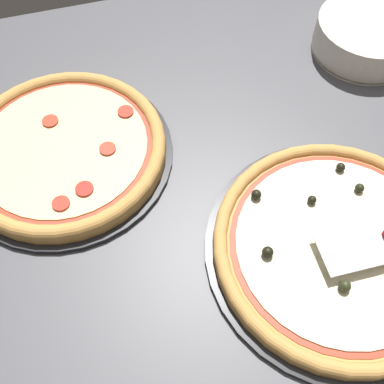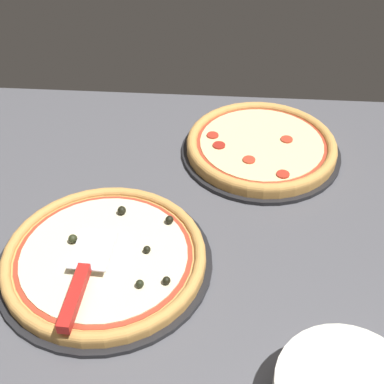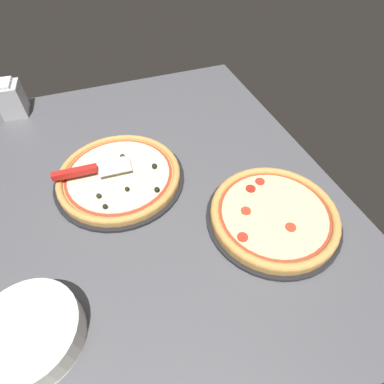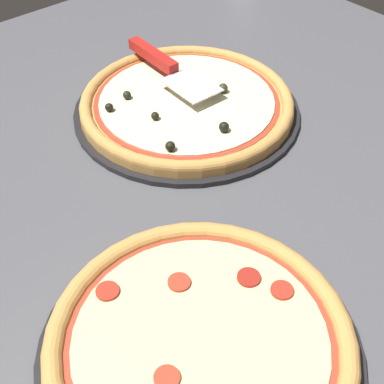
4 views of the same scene
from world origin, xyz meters
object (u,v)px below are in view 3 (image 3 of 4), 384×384
Objects in this scene: plate_stack at (30,334)px; napkin_holder at (11,99)px; pizza_back at (274,214)px; serving_spatula at (84,171)px; pizza_front at (119,175)px.

plate_stack is 1.61× the size of napkin_holder.
pizza_back is 108.15cm from napkin_holder.
serving_spatula is 1.10× the size of plate_stack.
pizza_front reaches higher than pizza_back.
pizza_front is 48.97cm from plate_stack.
napkin_holder reaches higher than pizza_front.
plate_stack is (41.25, -26.37, 1.22)cm from pizza_front.
napkin_holder reaches higher than serving_spatula.
pizza_back is 1.67× the size of plate_stack.
serving_spatula reaches higher than pizza_back.
serving_spatula reaches higher than pizza_front.
pizza_front is at bearing -128.87° from pizza_back.
pizza_front is 10.59cm from serving_spatula.
plate_stack reaches higher than serving_spatula.
plate_stack is at bearing -80.65° from pizza_back.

